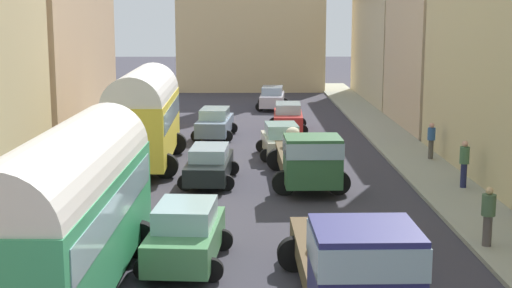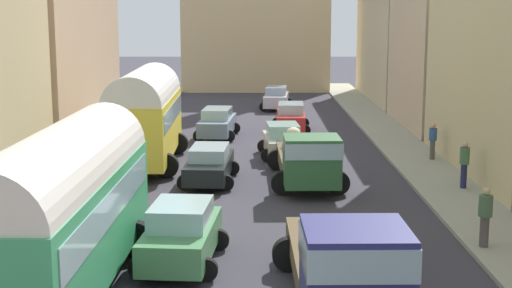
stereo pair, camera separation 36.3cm
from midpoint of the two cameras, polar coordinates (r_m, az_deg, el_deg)
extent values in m
plane|color=#37353E|center=(33.75, -0.44, -1.31)|extent=(154.00, 154.00, 0.00)
cube|color=#98968E|center=(34.47, -12.58, -1.19)|extent=(2.50, 70.00, 0.14)
cube|color=#9A9B89|center=(34.54, 11.68, -1.14)|extent=(2.50, 70.00, 0.14)
cube|color=tan|center=(41.03, -16.67, 6.92)|extent=(5.70, 14.77, 9.38)
cube|color=#CDB390|center=(44.49, 14.28, 6.81)|extent=(5.55, 10.34, 8.70)
cube|color=beige|center=(57.14, 10.68, 7.13)|extent=(5.10, 14.98, 7.72)
cube|color=#D6BA88|center=(65.33, -0.58, 9.13)|extent=(12.24, 7.90, 11.08)
cube|color=#379B63|center=(18.12, -14.59, -6.19)|extent=(2.56, 9.69, 2.42)
cylinder|color=silver|center=(17.83, -14.76, -2.45)|extent=(2.51, 9.50, 2.31)
cube|color=#99B7C6|center=(17.98, -14.66, -4.56)|extent=(2.59, 8.92, 0.77)
cylinder|color=black|center=(21.51, -15.28, -6.98)|extent=(1.00, 0.35, 1.00)
cylinder|color=black|center=(21.02, -9.36, -7.16)|extent=(1.00, 0.35, 1.00)
cube|color=yellow|center=(32.93, -8.83, 1.39)|extent=(2.58, 8.36, 2.52)
cylinder|color=silver|center=(32.77, -8.89, 3.57)|extent=(2.52, 8.20, 2.40)
cube|color=#99B7C6|center=(32.86, -8.86, 2.35)|extent=(2.62, 7.70, 0.81)
cylinder|color=black|center=(35.82, -10.11, 0.02)|extent=(1.00, 0.35, 1.00)
cylinder|color=black|center=(35.55, -6.40, 0.04)|extent=(1.00, 0.35, 1.00)
cylinder|color=black|center=(30.82, -11.51, -1.67)|extent=(1.00, 0.35, 1.00)
cylinder|color=black|center=(30.50, -7.20, -1.67)|extent=(1.00, 0.35, 1.00)
cube|color=navy|center=(15.28, 7.56, -9.97)|extent=(2.11, 2.12, 2.05)
cube|color=#99B7C6|center=(15.09, 7.61, -7.92)|extent=(2.15, 2.20, 0.66)
cube|color=brown|center=(18.85, 5.78, -8.40)|extent=(2.16, 5.06, 0.55)
ellipsoid|color=silver|center=(18.93, 4.93, -6.50)|extent=(0.73, 0.86, 0.59)
ellipsoid|color=silver|center=(18.89, 6.22, -6.57)|extent=(0.96, 1.10, 0.58)
ellipsoid|color=beige|center=(18.32, 4.52, -7.18)|extent=(0.75, 0.88, 0.51)
ellipsoid|color=silver|center=(17.95, 7.68, -6.42)|extent=(1.18, 1.22, 0.51)
cylinder|color=black|center=(19.95, 8.42, -8.24)|extent=(0.90, 0.32, 0.90)
cylinder|color=black|center=(19.70, 2.40, -8.38)|extent=(0.90, 0.32, 0.90)
cube|color=#2F5F37|center=(27.12, 3.94, -1.29)|extent=(2.04, 1.89, 1.78)
cube|color=#99B7C6|center=(27.03, 3.95, -0.25)|extent=(2.08, 1.97, 0.57)
cube|color=brown|center=(30.75, 3.26, -1.08)|extent=(2.11, 5.37, 0.55)
ellipsoid|color=beige|center=(32.04, 2.65, 0.29)|extent=(0.79, 0.96, 0.44)
ellipsoid|color=silver|center=(31.00, 3.47, 0.07)|extent=(0.90, 1.07, 0.58)
ellipsoid|color=beige|center=(28.99, 2.77, -0.72)|extent=(0.81, 0.93, 0.49)
ellipsoid|color=beige|center=(31.94, 2.49, 0.88)|extent=(0.70, 0.85, 0.47)
ellipsoid|color=beige|center=(29.67, 4.09, 0.16)|extent=(0.62, 0.79, 0.48)
cylinder|color=black|center=(27.75, 5.91, -2.93)|extent=(0.90, 0.31, 0.90)
cylinder|color=black|center=(27.55, 1.77, -2.98)|extent=(0.90, 0.31, 0.90)
cylinder|color=black|center=(31.93, 4.88, -1.18)|extent=(0.90, 0.31, 0.90)
cylinder|color=black|center=(31.76, 1.28, -1.21)|extent=(0.90, 0.31, 0.90)
cube|color=silver|center=(34.63, 1.64, 0.02)|extent=(1.85, 3.85, 0.70)
cube|color=#92C3C0|center=(34.52, 1.65, 1.07)|extent=(1.54, 2.04, 0.59)
cylinder|color=black|center=(33.65, 3.21, -0.84)|extent=(0.60, 0.21, 0.60)
cylinder|color=black|center=(33.48, 0.49, -0.88)|extent=(0.60, 0.21, 0.60)
cylinder|color=black|center=(35.92, 2.71, -0.13)|extent=(0.60, 0.21, 0.60)
cylinder|color=black|center=(35.75, 0.16, -0.17)|extent=(0.60, 0.21, 0.60)
cube|color=red|center=(41.86, 2.20, 1.86)|extent=(1.73, 4.37, 0.80)
cube|color=#A1BFCD|center=(41.77, 2.20, 2.77)|extent=(1.46, 2.30, 0.54)
cylinder|color=black|center=(40.61, 3.31, 1.06)|extent=(0.60, 0.21, 0.60)
cylinder|color=black|center=(40.60, 1.11, 1.07)|extent=(0.60, 0.21, 0.60)
cylinder|color=black|center=(43.25, 3.21, 1.62)|extent=(0.60, 0.21, 0.60)
cylinder|color=black|center=(43.24, 1.15, 1.63)|extent=(0.60, 0.21, 0.60)
cube|color=silver|center=(51.57, 1.04, 3.41)|extent=(1.89, 4.44, 0.76)
cube|color=#97AEC7|center=(51.50, 1.04, 4.11)|extent=(1.54, 2.35, 0.51)
cylinder|color=black|center=(50.25, 1.86, 2.82)|extent=(0.60, 0.21, 0.60)
cylinder|color=black|center=(50.33, 0.08, 2.84)|extent=(0.60, 0.21, 0.60)
cylinder|color=black|center=(52.92, 1.95, 3.19)|extent=(0.60, 0.21, 0.60)
cylinder|color=black|center=(52.99, 0.27, 3.21)|extent=(0.60, 0.21, 0.60)
cube|color=#4D8C55|center=(20.20, -5.87, -7.28)|extent=(1.99, 4.11, 0.81)
cube|color=#9CC0C0|center=(20.00, -5.91, -5.36)|extent=(1.64, 2.19, 0.59)
cylinder|color=black|center=(21.62, -7.52, -7.17)|extent=(0.60, 0.21, 0.60)
cylinder|color=black|center=(21.36, -3.06, -7.31)|extent=(0.60, 0.21, 0.60)
cylinder|color=black|center=(19.32, -8.96, -9.34)|extent=(0.60, 0.21, 0.60)
cylinder|color=black|center=(19.03, -3.94, -9.54)|extent=(0.60, 0.21, 0.60)
cube|color=black|center=(29.54, -3.91, -1.78)|extent=(1.81, 4.44, 0.68)
cube|color=#A2BDCF|center=(29.43, -3.92, -0.65)|extent=(1.51, 2.34, 0.49)
cylinder|color=black|center=(31.01, -5.07, -1.81)|extent=(0.60, 0.21, 0.60)
cylinder|color=black|center=(30.85, -2.18, -1.84)|extent=(0.60, 0.21, 0.60)
cylinder|color=black|center=(28.40, -5.78, -2.94)|extent=(0.60, 0.21, 0.60)
cylinder|color=black|center=(28.22, -2.61, -2.98)|extent=(0.60, 0.21, 0.60)
cube|color=slate|center=(39.99, -3.41, 1.43)|extent=(1.94, 4.50, 0.77)
cube|color=#9ABBC5|center=(39.89, -3.42, 2.36)|extent=(1.58, 2.39, 0.53)
cylinder|color=black|center=(41.48, -4.26, 1.24)|extent=(0.60, 0.21, 0.60)
cylinder|color=black|center=(41.29, -2.07, 1.22)|extent=(0.60, 0.21, 0.60)
cylinder|color=black|center=(38.82, -4.83, 0.62)|extent=(0.60, 0.21, 0.60)
cylinder|color=black|center=(38.61, -2.48, 0.59)|extent=(0.60, 0.21, 0.60)
cylinder|color=#514A48|center=(22.30, 16.68, -7.60)|extent=(0.22, 0.22, 0.14)
cylinder|color=#514A48|center=(22.15, 16.75, -6.34)|extent=(0.36, 0.36, 0.89)
cylinder|color=#466445|center=(21.96, 16.85, -4.47)|extent=(0.55, 0.55, 0.61)
sphere|color=tan|center=(21.86, 16.90, -3.43)|extent=(0.21, 0.21, 0.21)
cylinder|color=#504B44|center=(34.43, 12.84, -1.22)|extent=(0.19, 0.19, 0.14)
cylinder|color=#504B44|center=(34.34, 12.87, -0.40)|extent=(0.31, 0.31, 0.86)
cylinder|color=#2D548D|center=(34.22, 12.92, 0.75)|extent=(0.48, 0.48, 0.54)
sphere|color=#D69786|center=(34.16, 12.94, 1.39)|extent=(0.23, 0.23, 0.23)
cylinder|color=#1F234A|center=(29.21, 15.13, -3.34)|extent=(0.20, 0.20, 0.14)
cylinder|color=#1F234A|center=(29.09, 15.18, -2.33)|extent=(0.30, 0.30, 0.92)
cylinder|color=#446C49|center=(28.94, 15.25, -0.83)|extent=(0.47, 0.47, 0.63)
sphere|color=tan|center=(28.86, 15.29, 0.01)|extent=(0.24, 0.24, 0.24)
camera|label=1|loc=(0.18, -90.38, -0.07)|focal=52.54mm
camera|label=2|loc=(0.18, 89.62, 0.07)|focal=52.54mm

